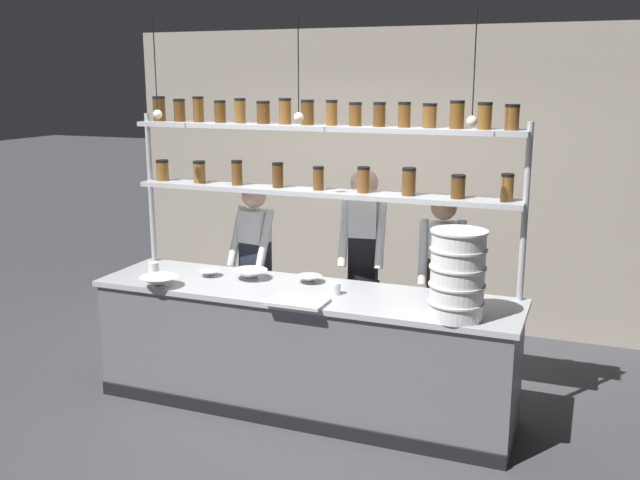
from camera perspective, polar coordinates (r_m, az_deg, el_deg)
The scene contains 16 objects.
ground_plane at distance 5.54m, azimuth -1.34°, elevation -13.14°, with size 40.00×40.00×0.00m, color #3D3D42.
back_wall at distance 7.16m, azimuth 5.54°, elevation 4.95°, with size 5.56×0.12×2.90m, color #9E9384.
prep_counter at distance 5.36m, azimuth -1.37°, elevation -8.73°, with size 3.16×0.76×0.92m.
spice_shelf_unit at distance 5.32m, azimuth -0.02°, elevation 6.45°, with size 3.04×0.28×2.29m.
chef_left at distance 6.02m, azimuth -5.22°, elevation -1.92°, with size 0.39×0.32×1.58m.
chef_center at distance 5.70m, azimuth 3.47°, elevation -1.56°, with size 0.39×0.32×1.74m.
chef_right at distance 5.63m, azimuth 9.66°, elevation -3.18°, with size 0.40×0.33×1.57m.
container_stack at distance 4.60m, azimuth 10.94°, elevation -2.74°, with size 0.36×0.36×0.58m.
cutting_board at distance 4.90m, azimuth -1.81°, elevation -4.95°, with size 0.40×0.26×0.02m.
prep_bowl_near_left at distance 5.40m, azimuth -12.76°, elevation -3.27°, with size 0.28×0.28×0.08m.
prep_bowl_center_front at distance 5.38m, azimuth -0.88°, elevation -3.15°, with size 0.20×0.20×0.05m.
prep_bowl_center_back at distance 5.61m, azimuth -8.86°, elevation -2.66°, with size 0.17×0.17×0.05m.
prep_bowl_near_right at distance 5.49m, azimuth -5.61°, elevation -2.76°, with size 0.27×0.27×0.07m.
serving_cup_front at distance 5.09m, azimuth 1.23°, elevation -3.90°, with size 0.08×0.08×0.08m.
serving_cup_by_board at distance 5.73m, azimuth -13.16°, elevation -2.24°, with size 0.08×0.08×0.10m.
pendant_light_row at distance 4.99m, azimuth -1.57°, elevation 10.22°, with size 2.41×0.07×0.73m.
Camera 1 is at (1.93, -4.59, 2.43)m, focal length 40.00 mm.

